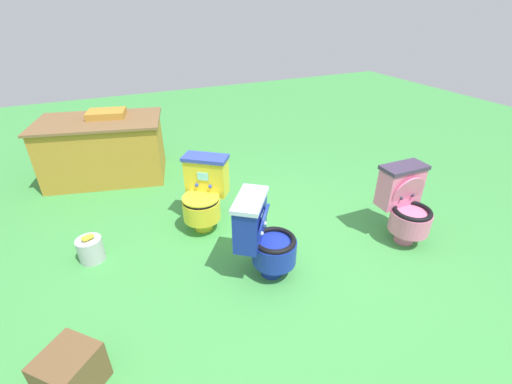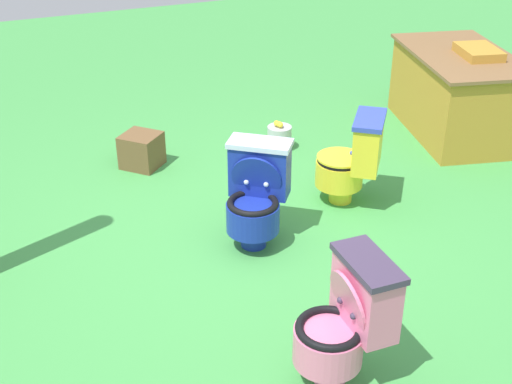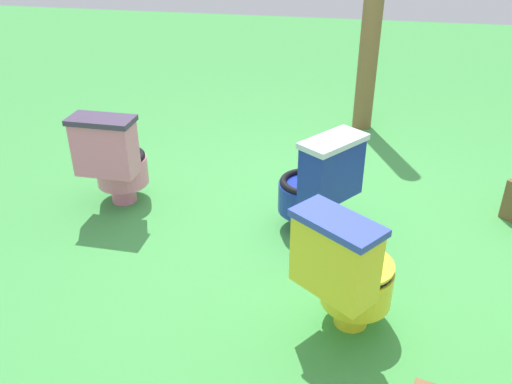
% 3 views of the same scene
% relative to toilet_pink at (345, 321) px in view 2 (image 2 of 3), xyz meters
% --- Properties ---
extents(ground, '(14.00, 14.00, 0.00)m').
position_rel_toilet_pink_xyz_m(ground, '(-1.36, 0.02, -0.37)').
color(ground, '#429947').
extents(toilet_pink, '(0.44, 0.50, 0.73)m').
position_rel_toilet_pink_xyz_m(toilet_pink, '(0.00, 0.00, 0.00)').
color(toilet_pink, pink).
rests_on(toilet_pink, ground).
extents(toilet_blue, '(0.63, 0.62, 0.73)m').
position_rel_toilet_pink_xyz_m(toilet_blue, '(-1.43, 0.10, 0.00)').
color(toilet_blue, '#192D9E').
rests_on(toilet_blue, ground).
extents(toilet_yellow, '(0.62, 0.63, 0.73)m').
position_rel_toilet_pink_xyz_m(toilet_yellow, '(-1.66, 0.99, -0.00)').
color(toilet_yellow, yellow).
rests_on(toilet_yellow, ground).
extents(vendor_table, '(1.62, 1.18, 0.85)m').
position_rel_toilet_pink_xyz_m(vendor_table, '(-2.48, 2.58, 0.02)').
color(vendor_table, '#B7842D').
rests_on(vendor_table, ground).
extents(small_crate, '(0.42, 0.42, 0.29)m').
position_rel_toilet_pink_xyz_m(small_crate, '(-2.91, -0.35, -0.23)').
color(small_crate, brown).
rests_on(small_crate, ground).
extents(lemon_bucket, '(0.22, 0.22, 0.28)m').
position_rel_toilet_pink_xyz_m(lemon_bucket, '(-2.76, 0.88, -0.26)').
color(lemon_bucket, '#B7B7BF').
rests_on(lemon_bucket, ground).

